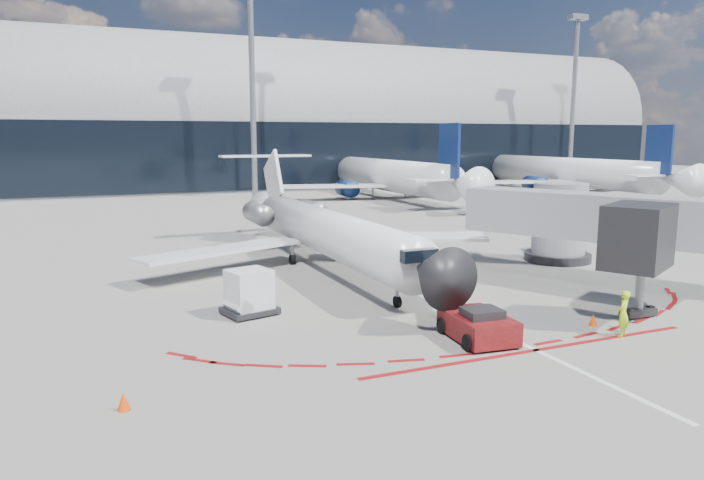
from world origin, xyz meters
name	(u,v)px	position (x,y,z in m)	size (l,w,h in m)	color
ground	(392,283)	(0.00, 0.00, 0.00)	(260.00, 260.00, 0.00)	slate
apron_centerline	(376,275)	(0.00, 2.00, 0.01)	(0.25, 40.00, 0.01)	silver
apron_stop_bar	(536,350)	(0.00, -11.50, 0.01)	(14.00, 0.25, 0.01)	maroon
terminal_building	(190,130)	(0.00, 64.97, 8.52)	(150.00, 24.15, 24.00)	#94969A
jet_bridge	(581,223)	(9.79, -3.01, 3.01)	(10.03, 15.20, 4.90)	#9B9EA3
light_mast_centre	(253,96)	(5.00, 48.00, 12.50)	(0.70, 0.70, 25.00)	gray
light_mast_east	(573,104)	(55.00, 48.00, 12.50)	(0.70, 0.70, 25.00)	gray
regional_jet	(322,229)	(-1.97, 5.31, 2.24)	(21.69, 26.75, 6.70)	white
pushback_tug	(478,325)	(-1.25, -9.67, 0.57)	(2.38, 5.03, 1.29)	#4E0B0F
ramp_worker	(623,314)	(4.11, -11.49, 0.90)	(0.65, 0.43, 1.80)	#CBFF1A
uld_container	(249,293)	(-8.35, -2.95, 0.97)	(2.47, 2.24, 1.97)	black
safety_cone_left	(124,401)	(-13.95, -10.97, 0.26)	(0.38, 0.38, 0.52)	#F14305
safety_cone_right	(593,320)	(4.10, -10.01, 0.24)	(0.34, 0.34, 0.48)	#F14305
bg_airliner_1	(386,153)	(20.01, 41.58, 5.58)	(34.49, 36.52, 11.16)	white
bg_airliner_2	(568,152)	(45.98, 38.49, 5.55)	(34.31, 36.32, 11.10)	white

